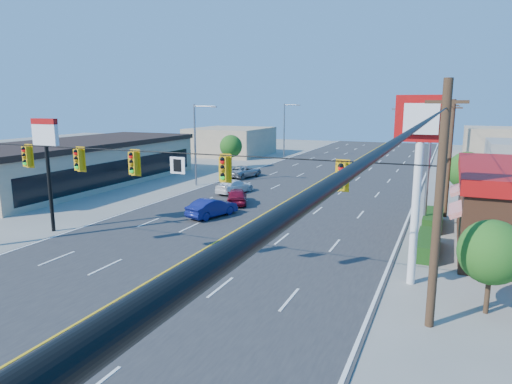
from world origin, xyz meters
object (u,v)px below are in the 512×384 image
at_px(car_magenta, 237,197).
at_px(car_silver, 244,172).
at_px(kfc_pylon, 419,152).
at_px(car_white, 235,187).
at_px(signal_span, 153,176).
at_px(pizza_hut_sign, 47,151).
at_px(car_blue, 212,208).

distance_m(car_magenta, car_silver, 13.48).
distance_m(kfc_pylon, car_white, 23.50).
bearing_deg(car_magenta, signal_span, 77.85).
relative_size(signal_span, kfc_pylon, 2.86).
bearing_deg(pizza_hut_sign, car_silver, 84.16).
bearing_deg(pizza_hut_sign, car_blue, 42.89).
relative_size(pizza_hut_sign, car_white, 1.61).
bearing_deg(car_blue, car_silver, -56.03).
relative_size(car_magenta, car_silver, 0.84).
bearing_deg(car_white, car_magenta, 129.40).
bearing_deg(kfc_pylon, car_silver, 128.95).
height_order(signal_span, kfc_pylon, signal_span).
bearing_deg(kfc_pylon, car_blue, 153.30).
relative_size(car_blue, car_white, 0.95).
bearing_deg(car_magenta, car_silver, -91.82).
distance_m(car_magenta, car_white, 4.59).
relative_size(kfc_pylon, car_white, 1.99).
height_order(pizza_hut_sign, car_blue, pizza_hut_sign).
relative_size(car_blue, car_silver, 0.87).
xyz_separation_m(kfc_pylon, car_magenta, (-14.43, 11.68, -5.38)).
bearing_deg(car_silver, kfc_pylon, 141.68).
distance_m(car_white, car_silver, 8.93).
distance_m(kfc_pylon, pizza_hut_sign, 22.02).
height_order(kfc_pylon, car_silver, kfc_pylon).
bearing_deg(car_silver, pizza_hut_sign, 96.89).
xyz_separation_m(signal_span, car_magenta, (-3.31, 15.68, -4.22)).
distance_m(pizza_hut_sign, car_white, 17.23).
distance_m(pizza_hut_sign, car_magenta, 14.63).
xyz_separation_m(signal_span, kfc_pylon, (11.12, 4.00, 1.16)).
distance_m(kfc_pylon, car_magenta, 19.32).
xyz_separation_m(signal_span, car_white, (-5.48, 19.72, -4.27)).
bearing_deg(kfc_pylon, signal_span, -160.22).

